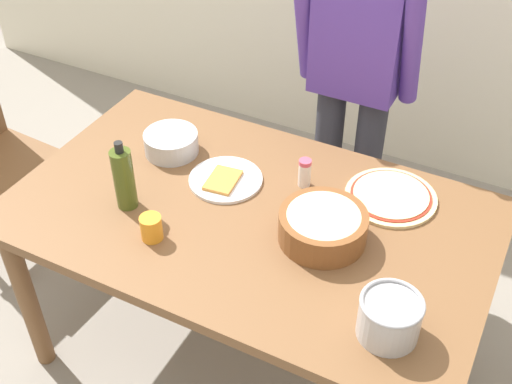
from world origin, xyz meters
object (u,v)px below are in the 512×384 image
(pizza_raw_on_board, at_px, (391,196))
(salt_shaker, at_px, (305,173))
(dining_table, at_px, (249,232))
(olive_oil_bottle, at_px, (124,178))
(mixing_bowl_steel, at_px, (171,143))
(steel_pot, at_px, (390,317))
(cup_orange, at_px, (151,228))
(plate_with_slice, at_px, (225,180))
(person_cook, at_px, (356,70))
(popcorn_bowl, at_px, (323,224))

(pizza_raw_on_board, distance_m, salt_shaker, 0.30)
(dining_table, height_order, olive_oil_bottle, olive_oil_bottle)
(mixing_bowl_steel, distance_m, steel_pot, 1.08)
(dining_table, distance_m, cup_orange, 0.36)
(mixing_bowl_steel, bearing_deg, olive_oil_bottle, -84.11)
(pizza_raw_on_board, bearing_deg, plate_with_slice, -162.13)
(dining_table, height_order, steel_pot, steel_pot)
(person_cook, xyz_separation_m, plate_with_slice, (-0.23, -0.65, -0.17))
(person_cook, xyz_separation_m, pizza_raw_on_board, (0.32, -0.47, -0.17))
(dining_table, xyz_separation_m, mixing_bowl_steel, (-0.41, 0.17, 0.13))
(mixing_bowl_steel, height_order, olive_oil_bottle, olive_oil_bottle)
(steel_pot, bearing_deg, pizza_raw_on_board, 107.00)
(steel_pot, bearing_deg, dining_table, 154.46)
(salt_shaker, bearing_deg, steel_pot, -46.47)
(popcorn_bowl, distance_m, steel_pot, 0.40)
(olive_oil_bottle, bearing_deg, mixing_bowl_steel, 95.89)
(salt_shaker, bearing_deg, popcorn_bowl, -54.21)
(person_cook, bearing_deg, cup_orange, -106.40)
(person_cook, bearing_deg, mixing_bowl_steel, -130.13)
(popcorn_bowl, relative_size, steel_pot, 1.61)
(popcorn_bowl, relative_size, salt_shaker, 2.64)
(person_cook, xyz_separation_m, salt_shaker, (0.02, -0.54, -0.13))
(person_cook, bearing_deg, steel_pot, -64.64)
(dining_table, distance_m, steel_pot, 0.65)
(popcorn_bowl, xyz_separation_m, mixing_bowl_steel, (-0.68, 0.18, -0.02))
(dining_table, height_order, plate_with_slice, plate_with_slice)
(pizza_raw_on_board, distance_m, steel_pot, 0.58)
(pizza_raw_on_board, distance_m, cup_orange, 0.81)
(person_cook, relative_size, mixing_bowl_steel, 8.10)
(pizza_raw_on_board, relative_size, salt_shaker, 2.95)
(olive_oil_bottle, height_order, cup_orange, olive_oil_bottle)
(cup_orange, distance_m, salt_shaker, 0.56)
(salt_shaker, bearing_deg, person_cook, 92.58)
(cup_orange, bearing_deg, pizza_raw_on_board, 40.91)
(pizza_raw_on_board, relative_size, popcorn_bowl, 1.12)
(plate_with_slice, relative_size, popcorn_bowl, 0.93)
(popcorn_bowl, distance_m, mixing_bowl_steel, 0.70)
(popcorn_bowl, height_order, mixing_bowl_steel, popcorn_bowl)
(plate_with_slice, relative_size, steel_pot, 1.50)
(dining_table, bearing_deg, popcorn_bowl, -1.42)
(cup_orange, bearing_deg, person_cook, 73.60)
(plate_with_slice, bearing_deg, person_cook, 70.54)
(pizza_raw_on_board, relative_size, olive_oil_bottle, 1.22)
(mixing_bowl_steel, bearing_deg, cup_orange, -64.78)
(steel_pot, bearing_deg, cup_orange, 178.41)
(cup_orange, bearing_deg, dining_table, 48.93)
(plate_with_slice, bearing_deg, steel_pot, -27.74)
(plate_with_slice, height_order, salt_shaker, salt_shaker)
(popcorn_bowl, bearing_deg, plate_with_slice, 164.77)
(plate_with_slice, bearing_deg, dining_table, -35.23)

